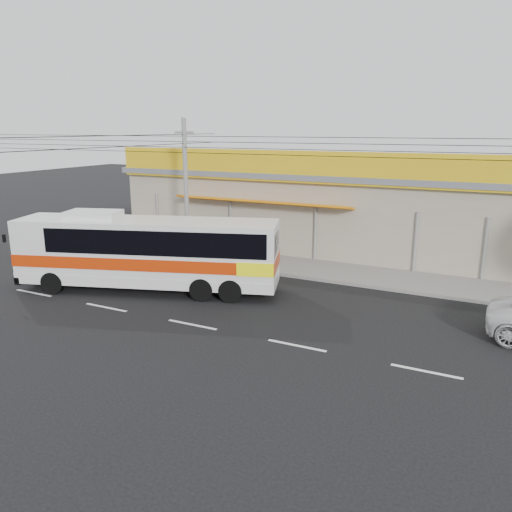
{
  "coord_description": "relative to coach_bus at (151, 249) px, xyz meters",
  "views": [
    {
      "loc": [
        9.36,
        -16.39,
        6.8
      ],
      "look_at": [
        0.32,
        2.0,
        1.53
      ],
      "focal_mm": 35.0,
      "sensor_mm": 36.0,
      "label": 1
    }
  ],
  "objects": [
    {
      "name": "motorbike_dark",
      "position": [
        -9.11,
        6.8,
        -1.12
      ],
      "size": [
        1.92,
        0.77,
        1.12
      ],
      "primitive_type": "imported",
      "rotation": [
        0.0,
        0.0,
        1.44
      ],
      "color": "black",
      "rests_on": "sidewalk"
    },
    {
      "name": "utility_pole",
      "position": [
        -1.76,
        5.34,
        4.21
      ],
      "size": [
        34.0,
        14.0,
        7.31
      ],
      "color": "slate",
      "rests_on": "ground"
    },
    {
      "name": "sidewalk",
      "position": [
        3.67,
        5.94,
        -1.75
      ],
      "size": [
        30.0,
        3.2,
        0.15
      ],
      "primitive_type": "cube",
      "color": "slate",
      "rests_on": "ground"
    },
    {
      "name": "motorbike_red",
      "position": [
        -1.09,
        6.32,
        -1.18
      ],
      "size": [
        1.99,
        1.15,
        0.99
      ],
      "primitive_type": "imported",
      "rotation": [
        0.0,
        0.0,
        1.29
      ],
      "color": "maroon",
      "rests_on": "sidewalk"
    },
    {
      "name": "lane_markings",
      "position": [
        3.67,
        -2.56,
        -1.83
      ],
      "size": [
        50.0,
        0.12,
        0.01
      ],
      "primitive_type": null,
      "color": "silver",
      "rests_on": "ground"
    },
    {
      "name": "coach_bus",
      "position": [
        0.0,
        0.0,
        0.0
      ],
      "size": [
        11.26,
        5.65,
        3.41
      ],
      "rotation": [
        0.0,
        0.0,
        0.31
      ],
      "color": "silver",
      "rests_on": "ground"
    },
    {
      "name": "storefront_building",
      "position": [
        3.66,
        11.48,
        0.47
      ],
      "size": [
        22.6,
        9.2,
        5.7
      ],
      "color": "gray",
      "rests_on": "ground"
    },
    {
      "name": "ground",
      "position": [
        3.67,
        -0.06,
        -1.83
      ],
      "size": [
        120.0,
        120.0,
        0.0
      ],
      "primitive_type": "plane",
      "color": "black",
      "rests_on": "ground"
    }
  ]
}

